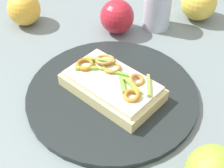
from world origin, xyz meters
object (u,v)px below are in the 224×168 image
at_px(apple_1, 24,9).
at_px(apple_3, 117,17).
at_px(plate, 112,94).
at_px(apple_0, 199,2).
at_px(drinking_glass, 157,9).
at_px(sandwich, 112,85).

bearing_deg(apple_1, apple_3, 98.47).
xyz_separation_m(plate, apple_1, (-0.17, -0.26, 0.03)).
distance_m(apple_0, drinking_glass, 0.11).
height_order(apple_1, drinking_glass, drinking_glass).
bearing_deg(apple_3, apple_1, -81.53).
height_order(sandwich, apple_1, apple_1).
distance_m(apple_1, drinking_glass, 0.30).
relative_size(plate, apple_1, 4.10).
relative_size(apple_3, drinking_glass, 0.83).
bearing_deg(apple_0, sandwich, -20.32).
bearing_deg(apple_0, plate, -20.20).
xyz_separation_m(sandwich, apple_1, (-0.17, -0.26, 0.01)).
distance_m(apple_3, drinking_glass, 0.09).
relative_size(plate, apple_3, 4.08).
height_order(plate, sandwich, sandwich).
bearing_deg(sandwich, plate, -47.91).
relative_size(apple_1, drinking_glass, 0.82).
relative_size(apple_0, drinking_glass, 0.91).
distance_m(plate, apple_1, 0.32).
xyz_separation_m(apple_3, drinking_glass, (-0.05, 0.08, 0.01)).
bearing_deg(plate, apple_0, 159.80).
bearing_deg(apple_3, sandwich, 14.13).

